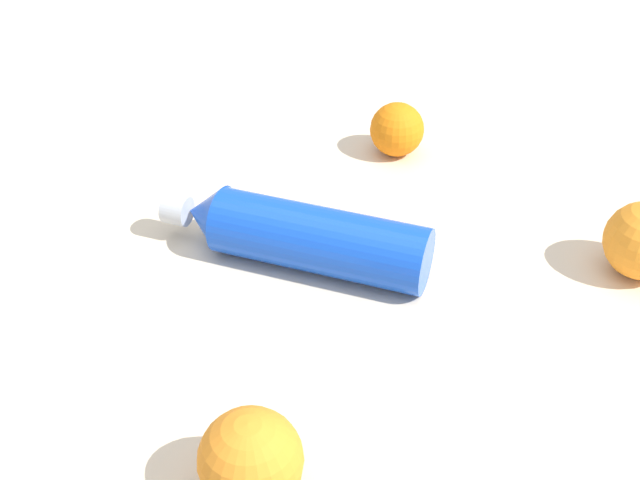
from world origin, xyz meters
TOP-DOWN VIEW (x-y plane):
  - ground_plane at (0.00, 0.00)m, footprint 2.40×2.40m
  - water_bottle at (0.03, -0.02)m, footprint 0.28×0.11m
  - orange_0 at (-0.09, 0.24)m, footprint 0.08×0.08m
  - orange_1 at (0.04, -0.26)m, footprint 0.07×0.07m

SIDE VIEW (x-z plane):
  - ground_plane at x=0.00m, z-range 0.00..0.00m
  - orange_1 at x=0.04m, z-range 0.00..0.07m
  - water_bottle at x=0.03m, z-range 0.00..0.07m
  - orange_0 at x=-0.09m, z-range 0.00..0.08m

